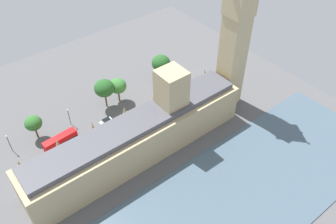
{
  "coord_description": "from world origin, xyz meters",
  "views": [
    {
      "loc": [
        -63.1,
        36.98,
        81.04
      ],
      "look_at": [
        1.0,
        -13.54,
        7.21
      ],
      "focal_mm": 37.95,
      "sensor_mm": 36.0,
      "label": 1
    }
  ],
  "objects_px": {
    "car_white_by_river_gate": "(106,121)",
    "street_lamp_slot_13": "(68,114)",
    "parliament_building": "(141,135)",
    "pedestrian_corner": "(46,173)",
    "pedestrian_under_trees": "(161,114)",
    "plane_tree_trailing": "(161,63)",
    "plane_tree_slot_10": "(33,123)",
    "car_blue_leading": "(157,99)",
    "pedestrian_near_tower": "(151,118)",
    "clock_tower": "(236,29)",
    "car_black_opposite_hall": "(171,91)",
    "street_lamp_slot_12": "(8,140)",
    "plane_tree_slot_11": "(118,86)",
    "car_yellow_cab_midblock": "(129,118)",
    "double_decker_bus_kerbside": "(61,142)",
    "plane_tree_far_end": "(104,88)"
  },
  "relations": [
    {
      "from": "car_white_by_river_gate",
      "to": "street_lamp_slot_13",
      "type": "bearing_deg",
      "value": 50.46
    },
    {
      "from": "parliament_building",
      "to": "pedestrian_corner",
      "type": "height_order",
      "value": "parliament_building"
    },
    {
      "from": "parliament_building",
      "to": "pedestrian_under_trees",
      "type": "height_order",
      "value": "parliament_building"
    },
    {
      "from": "plane_tree_trailing",
      "to": "pedestrian_under_trees",
      "type": "bearing_deg",
      "value": 142.52
    },
    {
      "from": "parliament_building",
      "to": "plane_tree_trailing",
      "type": "xyz_separation_m",
      "value": [
        24.69,
        -26.09,
        0.74
      ]
    },
    {
      "from": "parliament_building",
      "to": "plane_tree_trailing",
      "type": "height_order",
      "value": "parliament_building"
    },
    {
      "from": "plane_tree_slot_10",
      "to": "street_lamp_slot_13",
      "type": "relative_size",
      "value": 1.31
    },
    {
      "from": "car_blue_leading",
      "to": "pedestrian_near_tower",
      "type": "height_order",
      "value": "car_blue_leading"
    },
    {
      "from": "clock_tower",
      "to": "car_white_by_river_gate",
      "type": "height_order",
      "value": "clock_tower"
    },
    {
      "from": "car_black_opposite_hall",
      "to": "street_lamp_slot_12",
      "type": "distance_m",
      "value": 55.88
    },
    {
      "from": "plane_tree_trailing",
      "to": "plane_tree_slot_11",
      "type": "relative_size",
      "value": 1.22
    },
    {
      "from": "pedestrian_under_trees",
      "to": "plane_tree_slot_10",
      "type": "relative_size",
      "value": 0.19
    },
    {
      "from": "car_black_opposite_hall",
      "to": "pedestrian_corner",
      "type": "distance_m",
      "value": 51.22
    },
    {
      "from": "parliament_building",
      "to": "plane_tree_trailing",
      "type": "distance_m",
      "value": 35.92
    },
    {
      "from": "car_yellow_cab_midblock",
      "to": "plane_tree_slot_10",
      "type": "height_order",
      "value": "plane_tree_slot_10"
    },
    {
      "from": "car_black_opposite_hall",
      "to": "plane_tree_slot_10",
      "type": "bearing_deg",
      "value": 79.05
    },
    {
      "from": "double_decker_bus_kerbside",
      "to": "pedestrian_corner",
      "type": "xyz_separation_m",
      "value": [
        -6.74,
        8.18,
        -1.95
      ]
    },
    {
      "from": "plane_tree_far_end",
      "to": "street_lamp_slot_12",
      "type": "distance_m",
      "value": 33.42
    },
    {
      "from": "plane_tree_far_end",
      "to": "car_black_opposite_hall",
      "type": "bearing_deg",
      "value": -111.11
    },
    {
      "from": "clock_tower",
      "to": "pedestrian_near_tower",
      "type": "xyz_separation_m",
      "value": [
        8.01,
        27.06,
        -27.23
      ]
    },
    {
      "from": "car_blue_leading",
      "to": "pedestrian_corner",
      "type": "height_order",
      "value": "car_blue_leading"
    },
    {
      "from": "street_lamp_slot_13",
      "to": "car_yellow_cab_midblock",
      "type": "bearing_deg",
      "value": -122.81
    },
    {
      "from": "plane_tree_slot_11",
      "to": "street_lamp_slot_13",
      "type": "relative_size",
      "value": 1.41
    },
    {
      "from": "pedestrian_near_tower",
      "to": "plane_tree_slot_11",
      "type": "height_order",
      "value": "plane_tree_slot_11"
    },
    {
      "from": "pedestrian_near_tower",
      "to": "pedestrian_under_trees",
      "type": "bearing_deg",
      "value": 172.11
    },
    {
      "from": "car_yellow_cab_midblock",
      "to": "plane_tree_trailing",
      "type": "relative_size",
      "value": 0.38
    },
    {
      "from": "pedestrian_under_trees",
      "to": "plane_tree_slot_11",
      "type": "xyz_separation_m",
      "value": [
        15.63,
        6.63,
        5.7
      ]
    },
    {
      "from": "plane_tree_trailing",
      "to": "plane_tree_slot_10",
      "type": "relative_size",
      "value": 1.32
    },
    {
      "from": "car_black_opposite_hall",
      "to": "double_decker_bus_kerbside",
      "type": "height_order",
      "value": "double_decker_bus_kerbside"
    },
    {
      "from": "street_lamp_slot_12",
      "to": "plane_tree_slot_11",
      "type": "bearing_deg",
      "value": -90.33
    },
    {
      "from": "plane_tree_slot_11",
      "to": "street_lamp_slot_12",
      "type": "relative_size",
      "value": 1.4
    },
    {
      "from": "pedestrian_under_trees",
      "to": "plane_tree_slot_11",
      "type": "relative_size",
      "value": 0.17
    },
    {
      "from": "parliament_building",
      "to": "pedestrian_near_tower",
      "type": "bearing_deg",
      "value": -47.03
    },
    {
      "from": "pedestrian_under_trees",
      "to": "street_lamp_slot_13",
      "type": "distance_m",
      "value": 30.12
    },
    {
      "from": "parliament_building",
      "to": "plane_tree_far_end",
      "type": "bearing_deg",
      "value": -5.56
    },
    {
      "from": "car_black_opposite_hall",
      "to": "plane_tree_far_end",
      "type": "relative_size",
      "value": 0.39
    },
    {
      "from": "car_black_opposite_hall",
      "to": "pedestrian_corner",
      "type": "relative_size",
      "value": 2.74
    },
    {
      "from": "double_decker_bus_kerbside",
      "to": "pedestrian_near_tower",
      "type": "xyz_separation_m",
      "value": [
        -6.97,
        -28.63,
        -1.89
      ]
    },
    {
      "from": "parliament_building",
      "to": "plane_tree_slot_11",
      "type": "xyz_separation_m",
      "value": [
        24.72,
        -7.49,
        -0.83
      ]
    },
    {
      "from": "clock_tower",
      "to": "plane_tree_far_end",
      "type": "relative_size",
      "value": 5.04
    },
    {
      "from": "car_yellow_cab_midblock",
      "to": "plane_tree_trailing",
      "type": "distance_m",
      "value": 25.11
    },
    {
      "from": "car_white_by_river_gate",
      "to": "street_lamp_slot_13",
      "type": "height_order",
      "value": "street_lamp_slot_13"
    },
    {
      "from": "plane_tree_slot_10",
      "to": "plane_tree_trailing",
      "type": "bearing_deg",
      "value": -90.95
    },
    {
      "from": "car_white_by_river_gate",
      "to": "plane_tree_slot_11",
      "type": "xyz_separation_m",
      "value": [
        7.21,
        -9.71,
        5.52
      ]
    },
    {
      "from": "car_yellow_cab_midblock",
      "to": "plane_tree_slot_11",
      "type": "bearing_deg",
      "value": -17.58
    },
    {
      "from": "plane_tree_trailing",
      "to": "clock_tower",
      "type": "bearing_deg",
      "value": -153.97
    },
    {
      "from": "parliament_building",
      "to": "plane_tree_slot_10",
      "type": "xyz_separation_m",
      "value": [
        25.49,
        22.39,
        -1.24
      ]
    },
    {
      "from": "pedestrian_corner",
      "to": "plane_tree_slot_10",
      "type": "distance_m",
      "value": 17.05
    },
    {
      "from": "clock_tower",
      "to": "plane_tree_slot_10",
      "type": "xyz_separation_m",
      "value": [
        23.91,
        59.76,
        -21.98
      ]
    },
    {
      "from": "pedestrian_corner",
      "to": "plane_tree_trailing",
      "type": "distance_m",
      "value": 55.14
    }
  ]
}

